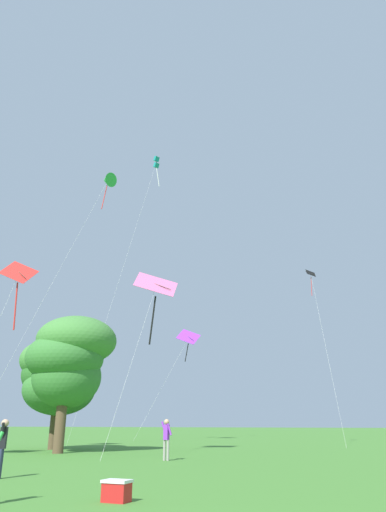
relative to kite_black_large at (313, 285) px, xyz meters
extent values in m
cube|color=black|center=(-0.12, 0.29, 1.14)|extent=(0.87, 1.03, 0.82)
cylinder|color=#3F382D|center=(-0.12, 0.29, 1.14)|extent=(0.84, 0.31, 0.39)
cylinder|color=red|center=(-0.14, 0.26, -0.08)|extent=(0.11, 0.14, 1.73)
cylinder|color=silver|center=(0.88, -2.04, -5.94)|extent=(2.01, 4.68, 14.01)
cube|color=purple|center=(-14.32, 6.03, -2.59)|extent=(2.53, 1.05, 1.96)
cylinder|color=#3F382D|center=(-14.32, 6.03, -2.59)|extent=(1.50, 0.70, 1.03)
cylinder|color=black|center=(-14.51, 6.04, -4.26)|extent=(0.48, 0.12, 1.93)
cylinder|color=silver|center=(-16.20, 3.82, -7.85)|extent=(3.78, 4.43, 10.20)
cube|color=red|center=(-18.07, -15.70, -1.28)|extent=(2.10, 1.75, 2.09)
cylinder|color=#3F382D|center=(-18.07, -15.70, -1.28)|extent=(1.70, 0.34, 1.21)
cylinder|color=red|center=(-17.99, -15.67, -3.73)|extent=(0.29, 0.18, 3.36)
cone|color=green|center=(-17.92, -5.84, 11.08)|extent=(1.82, 1.76, 1.66)
cylinder|color=red|center=(-18.03, -5.98, 9.20)|extent=(0.33, 0.40, 2.63)
cylinder|color=silver|center=(-18.81, -11.31, -1.00)|extent=(1.81, 10.96, 23.91)
cube|color=teal|center=(-15.77, 0.23, 16.38)|extent=(0.65, 0.67, 0.60)
cube|color=teal|center=(-15.77, 0.23, 15.58)|extent=(0.65, 0.67, 0.60)
cylinder|color=#3F382D|center=(-15.77, 0.23, 15.98)|extent=(0.03, 0.03, 1.15)
cylinder|color=silver|center=(-15.59, 0.30, 14.22)|extent=(0.44, 0.22, 2.50)
cylinder|color=silver|center=(-16.79, -4.34, 1.46)|extent=(2.06, 9.17, 28.82)
cube|color=pink|center=(-7.60, -14.84, -3.11)|extent=(2.45, 2.36, 1.93)
cylinder|color=#3F382D|center=(-7.60, -14.84, -3.11)|extent=(1.90, 0.43, 0.83)
cylinder|color=black|center=(-7.75, -14.85, -5.39)|extent=(0.42, 0.15, 3.00)
cylinder|color=silver|center=(-7.32, -17.81, -8.12)|extent=(0.56, 5.96, 9.67)
cylinder|color=#2D3351|center=(-6.09, -27.78, -12.53)|extent=(0.11, 0.11, 0.85)
cube|color=black|center=(-6.05, -27.85, -11.79)|extent=(0.28, 0.28, 0.63)
cylinder|color=black|center=(-5.98, -27.97, -11.63)|extent=(0.22, 0.29, 0.59)
cylinder|color=black|center=(-6.12, -27.74, -11.63)|extent=(0.22, 0.29, 0.59)
sphere|color=tan|center=(-6.05, -27.85, -11.35)|extent=(0.23, 0.23, 0.23)
cylinder|color=gray|center=(-4.63, -19.27, -12.51)|extent=(0.12, 0.12, 0.88)
cylinder|color=gray|center=(-4.45, -19.28, -12.51)|extent=(0.12, 0.12, 0.88)
cube|color=purple|center=(-4.54, -19.27, -11.74)|extent=(0.23, 0.21, 0.66)
cylinder|color=purple|center=(-4.67, -19.26, -11.58)|extent=(0.30, 0.11, 0.61)
cylinder|color=purple|center=(-4.40, -19.28, -11.58)|extent=(0.30, 0.11, 0.61)
sphere|color=tan|center=(-4.54, -19.27, -11.29)|extent=(0.24, 0.24, 0.24)
cylinder|color=brown|center=(-15.46, -13.54, -10.29)|extent=(0.53, 0.53, 5.32)
ellipsoid|color=#387533|center=(-15.23, -13.65, -9.23)|extent=(4.74, 4.74, 3.31)
ellipsoid|color=#2D6628|center=(-15.74, -13.49, -8.27)|extent=(4.52, 4.52, 3.27)
ellipsoid|color=#427F38|center=(-16.03, -13.91, -7.32)|extent=(3.96, 3.96, 2.77)
cylinder|color=brown|center=(-12.50, -16.74, -9.94)|extent=(0.60, 0.60, 6.02)
ellipsoid|color=#387533|center=(-12.68, -16.28, -8.74)|extent=(4.08, 4.08, 3.59)
ellipsoid|color=#387533|center=(-12.71, -16.59, -7.65)|extent=(4.63, 4.63, 3.03)
ellipsoid|color=#427F38|center=(-12.24, -16.20, -6.57)|extent=(4.85, 4.85, 2.94)
cube|color=red|center=(-0.37, -30.34, -12.76)|extent=(0.56, 0.36, 0.38)
cube|color=white|center=(-0.37, -30.34, -12.54)|extent=(0.60, 0.40, 0.06)
camera|label=1|loc=(5.45, -40.00, -11.36)|focal=32.81mm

